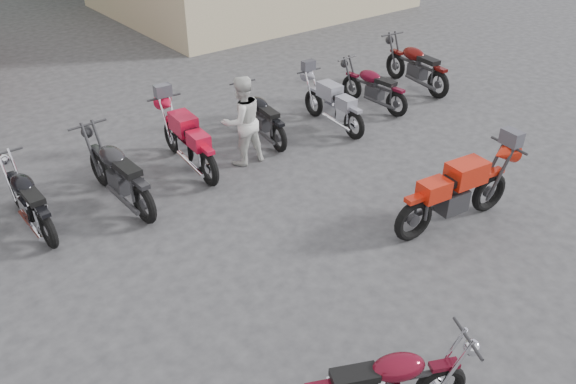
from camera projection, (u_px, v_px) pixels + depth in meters
ground at (385, 335)px, 6.93m from camera, size 90.00×90.00×0.00m
vintage_motorcycle at (387, 380)px, 5.69m from camera, size 1.91×1.33×1.06m
sportbike at (458, 189)px, 8.67m from camera, size 2.30×1.03×1.29m
person_light at (242, 121)px, 10.33m from camera, size 0.86×0.68×1.71m
row_bike_2 at (27, 197)px, 8.67m from camera, size 0.68×1.90×1.09m
row_bike_3 at (118, 170)px, 9.25m from camera, size 0.81×2.16×1.24m
row_bike_4 at (188, 138)px, 10.29m from camera, size 0.85×2.15×1.22m
row_bike_5 at (261, 114)px, 11.39m from camera, size 0.86×1.91×1.07m
row_bike_6 at (332, 102)px, 11.87m from camera, size 0.78×1.98×1.12m
row_bike_7 at (373, 85)px, 12.78m from camera, size 0.73×1.90×1.08m
row_bike_8 at (416, 63)px, 13.81m from camera, size 0.99×2.23×1.25m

